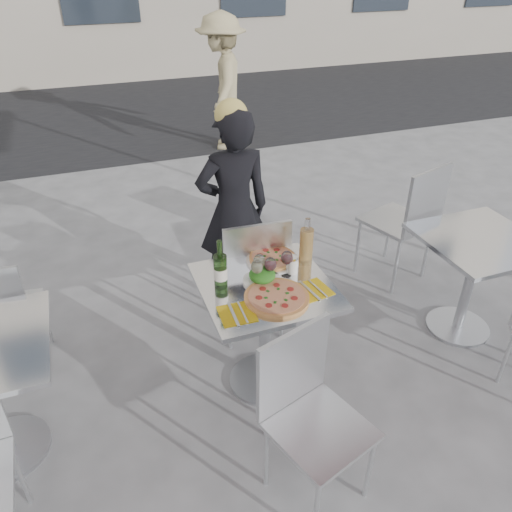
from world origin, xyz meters
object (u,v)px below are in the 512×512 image
object	(u,v)px
side_chair_rfar	(410,215)
wineglass_white_b	(259,262)
pizza_far	(272,259)
sugar_shaker	(292,265)
salad_plate	(262,276)
side_table_right	(474,266)
chair_near	(307,405)
carafe	(306,245)
napkin_left	(237,314)
chair_far	(252,269)
wineglass_white_a	(257,267)
side_chair_lfar	(0,310)
wineglass_red_a	(270,265)
main_table	(265,314)
napkin_right	(313,290)
wineglass_red_b	(287,259)
pedestrian_b	(222,83)
wine_bottle	(220,270)
pizza_near	(277,297)
woman_diner	(234,210)

from	to	relation	value
side_chair_rfar	wineglass_white_b	xyz separation A→B (m)	(-1.46, -0.60, 0.26)
side_chair_rfar	wineglass_white_b	size ratio (longest dim) A/B	6.42
pizza_far	sugar_shaker	bearing A→B (deg)	-68.40
salad_plate	sugar_shaker	size ratio (longest dim) A/B	2.06
side_table_right	chair_near	world-z (taller)	chair_near
side_table_right	side_chair_rfar	size ratio (longest dim) A/B	0.74
carafe	napkin_left	world-z (taller)	carafe
chair_far	chair_near	distance (m)	1.15
chair_near	wineglass_white_a	world-z (taller)	chair_near
side_chair_rfar	carafe	world-z (taller)	carafe
side_chair_lfar	pizza_far	xyz separation A→B (m)	(1.59, -0.40, 0.26)
sugar_shaker	pizza_far	bearing A→B (deg)	111.60
chair_near	salad_plate	bearing A→B (deg)	68.38
salad_plate	wineglass_red_a	size ratio (longest dim) A/B	1.40
main_table	napkin_left	size ratio (longest dim) A/B	3.74
wineglass_white_a	napkin_right	distance (m)	0.33
salad_plate	sugar_shaker	bearing A→B (deg)	7.43
side_chair_rfar	wineglass_red_a	size ratio (longest dim) A/B	6.42
chair_near	wineglass_red_b	world-z (taller)	chair_near
sugar_shaker	pedestrian_b	bearing A→B (deg)	78.55
wineglass_red_a	napkin_right	world-z (taller)	wineglass_red_a
wineglass_white_a	wineglass_red_a	world-z (taller)	same
pizza_far	sugar_shaker	world-z (taller)	sugar_shaker
main_table	wineglass_white_a	size ratio (longest dim) A/B	4.76
side_table_right	carafe	bearing A→B (deg)	173.38
chair_near	napkin_left	size ratio (longest dim) A/B	4.56
wine_bottle	napkin_left	xyz separation A→B (m)	(0.01, -0.26, -0.11)
pedestrian_b	napkin_right	world-z (taller)	pedestrian_b
salad_plate	wineglass_white_a	world-z (taller)	wineglass_white_a
chair_near	chair_far	bearing A→B (deg)	65.44
side_chair_lfar	wineglass_white_b	bearing A→B (deg)	166.48
salad_plate	side_chair_rfar	bearing A→B (deg)	23.80
napkin_right	side_chair_rfar	bearing A→B (deg)	25.15
side_chair_lfar	napkin_left	size ratio (longest dim) A/B	4.30
side_chair_lfar	wineglass_red_a	xyz separation A→B (m)	(1.50, -0.60, 0.35)
main_table	side_chair_lfar	distance (m)	1.59
wine_bottle	carafe	size ratio (longest dim) A/B	1.02
napkin_right	side_table_right	bearing A→B (deg)	-2.28
chair_near	wineglass_red_a	world-z (taller)	chair_near
sugar_shaker	napkin_right	bearing A→B (deg)	-79.96
side_chair_lfar	pizza_far	bearing A→B (deg)	172.89
side_chair_rfar	napkin_right	world-z (taller)	side_chair_rfar
main_table	sugar_shaker	distance (m)	0.33
carafe	side_chair_rfar	bearing A→B (deg)	25.29
pizza_near	wineglass_red_a	size ratio (longest dim) A/B	2.23
pizza_far	sugar_shaker	xyz separation A→B (m)	(0.06, -0.15, 0.04)
main_table	woman_diner	size ratio (longest dim) A/B	0.50
wineglass_white_b	main_table	bearing A→B (deg)	-82.54
wine_bottle	wineglass_red_a	bearing A→B (deg)	-9.72
pizza_far	wineglass_white_a	size ratio (longest dim) A/B	2.03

